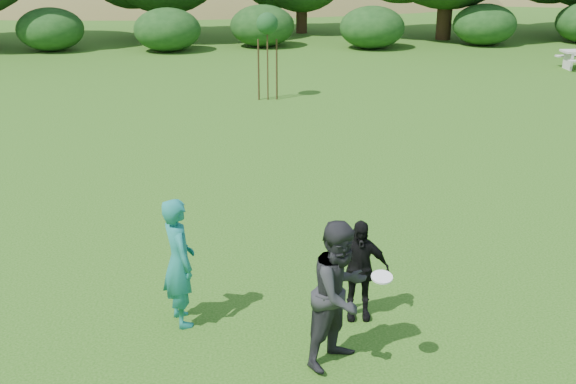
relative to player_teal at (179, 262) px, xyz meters
name	(u,v)px	position (x,y,z in m)	size (l,w,h in m)	color
ground	(305,339)	(1.75, -0.64, -0.96)	(120.00, 120.00, 0.00)	#19470C
player_teal	(179,262)	(0.00, 0.00, 0.00)	(0.70, 0.46, 1.92)	#1A756D
player_grey	(340,294)	(2.13, -1.19, 0.04)	(0.97, 0.75, 1.99)	#272729
player_black	(358,270)	(2.57, -0.07, -0.19)	(0.90, 0.37, 1.54)	black
frisbee	(382,277)	(2.60, -1.49, 0.41)	(0.27, 0.27, 0.08)	white
sapling	(267,26)	(2.04, 14.34, 1.46)	(0.70, 0.70, 2.85)	#3C2E17
hillside	(234,98)	(1.19, 67.81, -12.93)	(150.00, 72.00, 52.00)	olive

